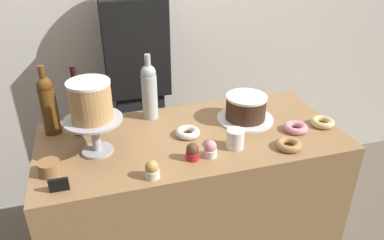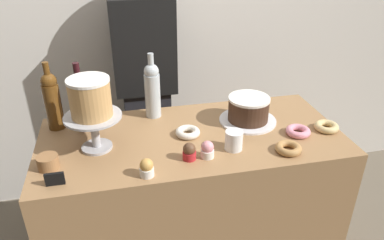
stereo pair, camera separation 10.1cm
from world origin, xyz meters
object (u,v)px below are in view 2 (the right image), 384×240
Objects in this scene: donut_glazed at (327,127)px; coffee_cup_ceramic at (234,140)px; chocolate_round_cake at (248,109)px; donut_pink at (298,131)px; wine_bottle_dark_red at (81,101)px; price_sign_chalkboard at (55,179)px; cake_stand_pedestal at (94,126)px; cupcake_caramel at (147,168)px; wine_bottle_clear at (152,89)px; donut_sugar at (188,132)px; wine_bottle_amber at (52,100)px; cupcake_strawberry at (207,150)px; cupcake_chocolate at (189,152)px; cookie_stack at (48,162)px; white_layer_cake at (90,98)px; barista_figure at (146,91)px; donut_maple at (288,148)px.

coffee_cup_ceramic reaches higher than donut_glazed.
donut_pink is at bearing -43.04° from chocolate_round_cake.
price_sign_chalkboard is at bearing -102.65° from wine_bottle_dark_red.
chocolate_round_cake is at bearing 154.42° from donut_glazed.
cake_stand_pedestal is 0.32m from cupcake_caramel.
wine_bottle_clear is 0.29m from donut_sugar.
wine_bottle_amber is 4.38× the size of cupcake_strawberry.
cupcake_strawberry is 0.66× the size of donut_pink.
donut_pink is (0.45, 0.09, -0.02)m from cupcake_strawberry.
cake_stand_pedestal is 1.06m from donut_glazed.
cupcake_chocolate is 1.06× the size of price_sign_chalkboard.
chocolate_round_cake is at bearing 36.62° from cupcake_chocolate.
cupcake_strawberry is at bearing -164.00° from coffee_cup_ceramic.
wine_bottle_amber is at bearing -176.96° from wine_bottle_clear.
donut_sugar is at bearing 24.19° from price_sign_chalkboard.
wine_bottle_clear is at bearing 119.26° from donut_sugar.
chocolate_round_cake is 2.36× the size of cookie_stack.
wine_bottle_dark_red is 0.14m from wine_bottle_amber.
price_sign_chalkboard is at bearing -174.38° from cupcake_strawberry.
wine_bottle_dark_red is at bearing 106.39° from cake_stand_pedestal.
chocolate_round_cake is at bearing -8.45° from wine_bottle_amber.
white_layer_cake reaches higher than price_sign_chalkboard.
cupcake_strawberry reaches higher than price_sign_chalkboard.
donut_glazed is at bearing -3.67° from cake_stand_pedestal.
cupcake_caramel is 0.34m from donut_sugar.
cookie_stack is (-0.13, -0.30, -0.12)m from wine_bottle_dark_red.
cupcake_strawberry is 0.60m from price_sign_chalkboard.
cake_stand_pedestal is 3.41× the size of price_sign_chalkboard.
price_sign_chalkboard is at bearing -115.29° from barista_figure.
cupcake_chocolate is 0.86m from barista_figure.
cupcake_strawberry is at bearing -67.76° from wine_bottle_clear.
cupcake_chocolate is (0.43, -0.35, -0.11)m from wine_bottle_dark_red.
donut_glazed is 1.32× the size of coffee_cup_ceramic.
wine_bottle_clear is 2.91× the size of donut_glazed.
wine_bottle_amber is 3.83× the size of coffee_cup_ceramic.
donut_maple is (0.98, -0.43, -0.13)m from wine_bottle_amber.
cake_stand_pedestal is 2.84× the size of cookie_stack.
donut_sugar is (-0.31, -0.07, -0.05)m from chocolate_round_cake.
cake_stand_pedestal is at bearing 56.75° from price_sign_chalkboard.
donut_glazed is at bearing -3.67° from white_layer_cake.
donut_maple is (0.39, -0.22, 0.00)m from donut_sugar.
white_layer_cake is at bearing -172.74° from chocolate_round_cake.
cookie_stack reaches higher than donut_glazed.
cupcake_caramel reaches higher than donut_sugar.
cupcake_caramel is 0.66× the size of donut_glazed.
cupcake_chocolate reaches higher than donut_glazed.
barista_figure reaches higher than cake_stand_pedestal.
wine_bottle_amber is at bearing -135.55° from barista_figure.
wine_bottle_amber reaches higher than cupcake_strawberry.
coffee_cup_ceramic is (-0.15, -0.22, -0.03)m from chocolate_round_cake.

